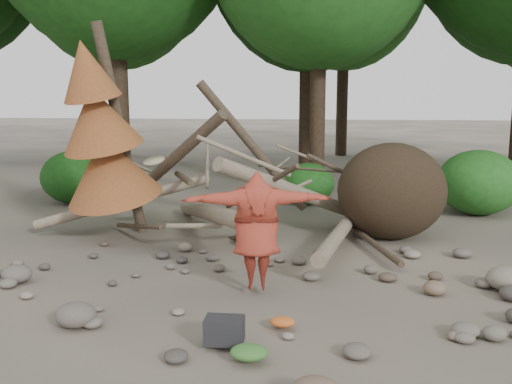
# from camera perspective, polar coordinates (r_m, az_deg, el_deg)

# --- Properties ---
(ground) EXTENTS (120.00, 120.00, 0.00)m
(ground) POSITION_cam_1_polar(r_m,az_deg,el_deg) (8.05, -2.40, -11.68)
(ground) COLOR #514C44
(ground) RESTS_ON ground
(deadfall_pile) EXTENTS (8.55, 5.24, 3.30)m
(deadfall_pile) POSITION_cam_1_polar(r_m,az_deg,el_deg) (11.83, 10.64, -0.09)
(deadfall_pile) COLOR #332619
(deadfall_pile) RESTS_ON ground
(dead_conifer) EXTENTS (2.06, 2.16, 4.35)m
(dead_conifer) POSITION_cam_1_polar(r_m,az_deg,el_deg) (11.64, -15.09, 5.34)
(dead_conifer) COLOR #4C3F30
(dead_conifer) RESTS_ON ground
(bush_left) EXTENTS (1.80, 1.80, 1.44)m
(bush_left) POSITION_cam_1_polar(r_m,az_deg,el_deg) (16.22, -17.67, 1.44)
(bush_left) COLOR #174713
(bush_left) RESTS_ON ground
(bush_mid) EXTENTS (1.40, 1.40, 1.12)m
(bush_mid) POSITION_cam_1_polar(r_m,az_deg,el_deg) (15.39, 5.23, 0.83)
(bush_mid) COLOR #1F5B1A
(bush_mid) RESTS_ON ground
(bush_right) EXTENTS (2.00, 2.00, 1.60)m
(bush_right) POSITION_cam_1_polar(r_m,az_deg,el_deg) (15.03, 21.36, 0.91)
(bush_right) COLOR #286B21
(bush_right) RESTS_ON ground
(frisbee_thrower) EXTENTS (2.62, 1.18, 2.03)m
(frisbee_thrower) POSITION_cam_1_polar(r_m,az_deg,el_deg) (8.38, 0.04, -3.88)
(frisbee_thrower) COLOR maroon
(frisbee_thrower) RESTS_ON ground
(backpack) EXTENTS (0.46, 0.31, 0.30)m
(backpack) POSITION_cam_1_polar(r_m,az_deg,el_deg) (6.90, -3.18, -14.09)
(backpack) COLOR black
(backpack) RESTS_ON ground
(cloth_green) EXTENTS (0.42, 0.35, 0.16)m
(cloth_green) POSITION_cam_1_polar(r_m,az_deg,el_deg) (6.56, -0.71, -16.13)
(cloth_green) COLOR #396E2C
(cloth_green) RESTS_ON ground
(cloth_orange) EXTENTS (0.32, 0.26, 0.12)m
(cloth_orange) POSITION_cam_1_polar(r_m,az_deg,el_deg) (7.40, 2.66, -13.20)
(cloth_orange) COLOR #C35A21
(cloth_orange) RESTS_ON ground
(boulder_front_left) EXTENTS (0.53, 0.48, 0.32)m
(boulder_front_left) POSITION_cam_1_polar(r_m,az_deg,el_deg) (7.80, -17.58, -11.62)
(boulder_front_left) COLOR #615851
(boulder_front_left) RESTS_ON ground
(boulder_mid_right) EXTENTS (0.61, 0.55, 0.37)m
(boulder_mid_right) POSITION_cam_1_polar(r_m,az_deg,el_deg) (9.52, 23.79, -7.93)
(boulder_mid_right) COLOR gray
(boulder_mid_right) RESTS_ON ground
(boulder_mid_left) EXTENTS (0.48, 0.43, 0.29)m
(boulder_mid_left) POSITION_cam_1_polar(r_m,az_deg,el_deg) (9.83, -22.81, -7.57)
(boulder_mid_left) COLOR #655C55
(boulder_mid_left) RESTS_ON ground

